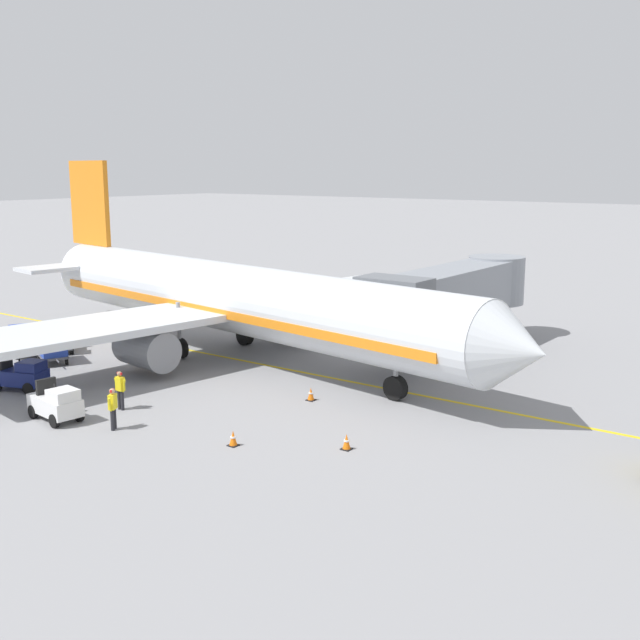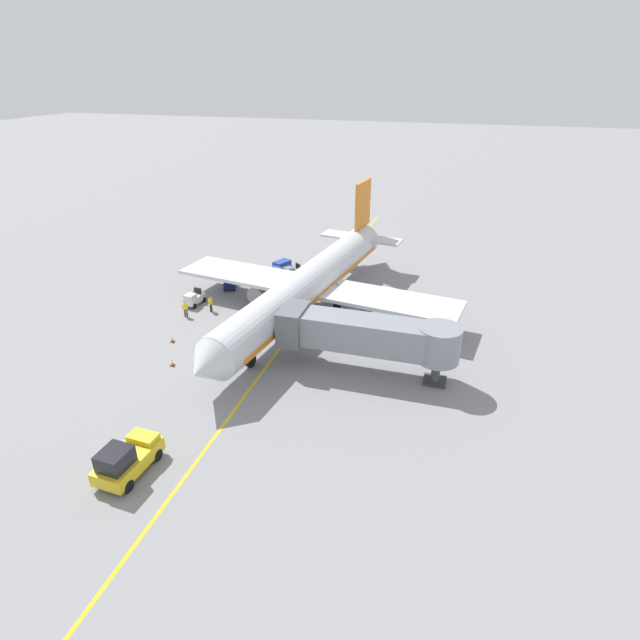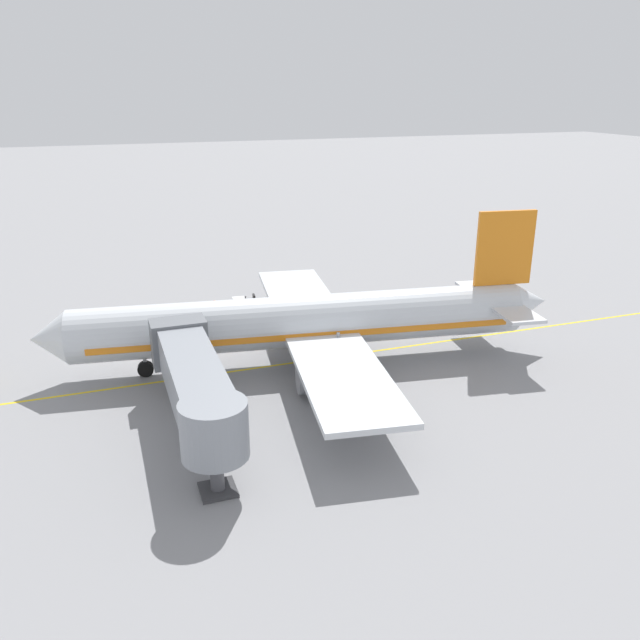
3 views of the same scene
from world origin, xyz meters
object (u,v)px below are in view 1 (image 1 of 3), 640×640
Objects in this scene: baggage_cart_second_in_train at (24,338)px; safety_cone_nose_left at (233,438)px; ground_crew_loader at (155,345)px; parked_airliner at (232,299)px; ground_crew_wing_walker at (120,388)px; baggage_cart_front at (52,345)px; ground_crew_marshaller at (113,406)px; baggage_tug_spare at (62,339)px; baggage_tug_lead at (56,403)px; safety_cone_nose_right at (311,394)px; baggage_tug_trailing at (21,375)px; safety_cone_wing_tip at (347,442)px; jet_bridge at (453,292)px.

baggage_cart_second_in_train is 19.43m from safety_cone_nose_left.
parked_airliner is at bearing 145.59° from ground_crew_loader.
safety_cone_nose_left is (0.39, 6.87, -0.66)m from ground_crew_wing_walker.
ground_crew_wing_walker is at bearing 71.51° from baggage_cart_front.
ground_crew_marshaller is at bearing 39.66° from ground_crew_loader.
safety_cone_nose_left is (5.40, 18.06, -0.42)m from baggage_tug_spare.
ground_crew_wing_walker is 2.61m from ground_crew_marshaller.
baggage_cart_second_in_train is 1.73× the size of ground_crew_marshaller.
baggage_cart_second_in_train is (-5.77, -11.21, 0.24)m from baggage_tug_lead.
ground_crew_marshaller is (6.86, 13.02, 0.24)m from baggage_tug_spare.
baggage_tug_lead is at bearing -77.48° from ground_crew_marshaller.
ground_crew_wing_walker is 2.86× the size of safety_cone_nose_right.
ground_crew_marshaller is at bearing -26.60° from safety_cone_nose_right.
baggage_tug_trailing reaches higher than safety_cone_wing_tip.
baggage_cart_front is at bearing -102.27° from safety_cone_nose_left.
baggage_cart_front is 1.00× the size of baggage_cart_second_in_train.
baggage_tug_spare is at bearing 149.81° from baggage_cart_second_in_train.
safety_cone_nose_left is at bearing 106.22° from ground_crew_marshaller.
jet_bridge is 22.00m from baggage_tug_spare.
baggage_tug_spare is 0.93× the size of baggage_cart_second_in_train.
baggage_tug_trailing is at bearing -34.58° from jet_bridge.
ground_crew_loader is at bearing -140.34° from ground_crew_marshaller.
baggage_tug_trailing reaches higher than baggage_cart_front.
baggage_tug_spare is (-5.81, -5.08, 0.00)m from baggage_tug_trailing.
baggage_cart_front is at bearing -123.75° from baggage_tug_lead.
baggage_tug_lead is 1.55× the size of ground_crew_wing_walker.
safety_cone_nose_left is at bearing 86.72° from ground_crew_wing_walker.
safety_cone_wing_tip is (15.85, 3.88, -3.17)m from jet_bridge.
baggage_tug_trailing is at bearing 56.04° from baggage_cart_second_in_train.
ground_crew_marshaller is 5.29m from safety_cone_nose_left.
baggage_cart_second_in_train is at bearing -81.68° from safety_cone_nose_right.
parked_airliner is at bearing 162.10° from baggage_tug_trailing.
ground_crew_loader is at bearing -141.87° from ground_crew_wing_walker.
jet_bridge is 8.65× the size of ground_crew_loader.
safety_cone_nose_left is at bearing 10.37° from safety_cone_nose_right.
baggage_cart_second_in_train is 1.73× the size of ground_crew_loader.
ground_crew_loader reaches higher than baggage_tug_spare.
jet_bridge is 19.01m from ground_crew_wing_walker.
parked_airliner is at bearing 119.74° from baggage_tug_spare.
baggage_tug_lead is 12.61m from baggage_cart_second_in_train.
jet_bridge is at bearing 132.16° from baggage_cart_front.
jet_bridge reaches higher than baggage_tug_spare.
baggage_cart_front is (-5.63, -8.43, 0.24)m from baggage_tug_lead.
baggage_cart_front is 1.73× the size of ground_crew_loader.
baggage_tug_spare is at bearing -54.60° from jet_bridge.
safety_cone_nose_right is at bearing 98.32° from baggage_cart_second_in_train.
baggage_tug_trailing is 7.33m from baggage_cart_second_in_train.
ground_crew_wing_walker reaches higher than baggage_tug_trailing.
ground_crew_wing_walker is at bearing -135.54° from ground_crew_marshaller.
ground_crew_loader is at bearing -155.52° from baggage_tug_lead.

